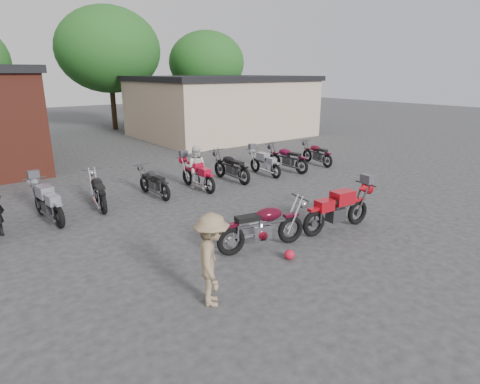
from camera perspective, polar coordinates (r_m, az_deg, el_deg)
ground at (r=10.18m, az=6.48°, el=-6.63°), size 90.00×90.00×0.00m
stucco_building at (r=26.49m, az=-2.70°, el=11.80°), size 10.00×8.00×3.50m
tree_2 at (r=30.56m, az=-18.01°, el=16.68°), size 7.04×7.04×8.80m
tree_3 at (r=34.16m, az=-4.72°, el=16.32°), size 6.08×6.08×7.60m
vintage_motorcycle at (r=9.37m, az=3.39°, el=-4.46°), size 2.30×1.14×1.27m
sportbike at (r=10.77m, az=13.81°, el=-2.10°), size 2.24×0.92×1.26m
helmet at (r=9.10m, az=7.06°, el=-8.83°), size 0.30×0.30×0.22m
person_light at (r=14.33m, az=-6.30°, el=3.51°), size 0.94×0.93×1.53m
person_tan at (r=7.15m, az=-4.01°, el=-9.60°), size 1.11×1.27×1.71m
row_bike_1 at (r=12.33m, az=-25.72°, el=-1.10°), size 0.88×2.11×1.19m
row_bike_2 at (r=13.02m, az=-19.56°, el=0.39°), size 0.95×2.05×1.14m
row_bike_3 at (r=13.66m, az=-12.20°, el=1.57°), size 0.73×1.88×1.07m
row_bike_4 at (r=14.27m, az=-6.09°, el=2.68°), size 0.68×2.00×1.15m
row_bike_5 at (r=15.28m, az=-1.32°, el=3.80°), size 0.74×2.09×1.20m
row_bike_6 at (r=16.21m, az=3.52°, el=4.28°), size 0.67×1.86×1.07m
row_bike_7 at (r=16.95m, az=6.71°, el=4.97°), size 0.88×2.11×1.19m
row_bike_8 at (r=18.37m, az=10.86°, el=5.54°), size 0.85×1.95×1.09m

